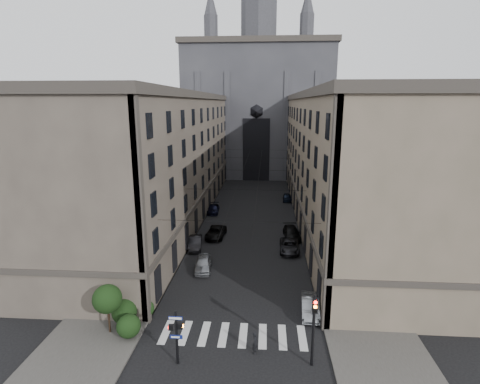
% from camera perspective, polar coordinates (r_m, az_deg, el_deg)
% --- Properties ---
extents(ground, '(260.00, 260.00, 0.00)m').
position_cam_1_polar(ground, '(26.77, -2.08, -26.95)').
color(ground, black).
rests_on(ground, ground).
extents(sidewalk_left, '(7.00, 80.00, 0.15)m').
position_cam_1_polar(sidewalk_left, '(60.23, -8.41, -3.38)').
color(sidewalk_left, '#383533').
rests_on(sidewalk_left, ground).
extents(sidewalk_right, '(7.00, 80.00, 0.15)m').
position_cam_1_polar(sidewalk_right, '(59.42, 11.83, -3.76)').
color(sidewalk_right, '#383533').
rests_on(sidewalk_right, ground).
extents(zebra_crossing, '(11.00, 3.20, 0.01)m').
position_cam_1_polar(zebra_crossing, '(30.73, -1.02, -20.92)').
color(zebra_crossing, beige).
rests_on(zebra_crossing, ground).
extents(building_left, '(13.60, 60.60, 18.85)m').
position_cam_1_polar(building_left, '(58.97, -11.52, 5.37)').
color(building_left, '#484037').
rests_on(building_left, ground).
extents(building_right, '(13.60, 60.60, 18.85)m').
position_cam_1_polar(building_right, '(57.91, 15.16, 5.03)').
color(building_right, brown).
rests_on(building_right, ground).
extents(gothic_tower, '(35.00, 23.00, 58.00)m').
position_cam_1_polar(gothic_tower, '(95.25, 2.75, 13.69)').
color(gothic_tower, '#2D2D33').
rests_on(gothic_tower, ground).
extents(pedestrian_signal_left, '(1.02, 0.38, 4.00)m').
position_cam_1_polar(pedestrian_signal_left, '(27.08, -9.68, -20.47)').
color(pedestrian_signal_left, black).
rests_on(pedestrian_signal_left, ground).
extents(traffic_light_right, '(0.34, 0.50, 5.20)m').
position_cam_1_polar(traffic_light_right, '(26.47, 11.19, -18.92)').
color(traffic_light_right, black).
rests_on(traffic_light_right, ground).
extents(shrub_cluster, '(3.90, 4.40, 3.90)m').
position_cam_1_polar(shrub_cluster, '(31.65, -17.68, -16.67)').
color(shrub_cluster, black).
rests_on(shrub_cluster, sidewalk_left).
extents(tram_wires, '(14.00, 60.00, 0.43)m').
position_cam_1_polar(tram_wires, '(56.85, 1.67, 3.20)').
color(tram_wires, black).
rests_on(tram_wires, ground).
extents(car_left_near, '(2.09, 4.39, 1.45)m').
position_cam_1_polar(car_left_near, '(40.57, -5.63, -10.82)').
color(car_left_near, gray).
rests_on(car_left_near, ground).
extents(car_left_midnear, '(2.11, 4.55, 1.45)m').
position_cam_1_polar(car_left_midnear, '(46.37, -6.85, -7.67)').
color(car_left_midnear, black).
rests_on(car_left_midnear, ground).
extents(car_left_midfar, '(2.60, 5.03, 1.36)m').
position_cam_1_polar(car_left_midfar, '(49.79, -3.71, -6.15)').
color(car_left_midfar, black).
rests_on(car_left_midfar, ground).
extents(car_left_far, '(2.00, 4.47, 1.27)m').
position_cam_1_polar(car_left_far, '(60.63, -4.09, -2.60)').
color(car_left_far, black).
rests_on(car_left_far, ground).
extents(car_right_near, '(1.71, 4.27, 1.38)m').
position_cam_1_polar(car_right_near, '(33.41, 10.65, -16.71)').
color(car_right_near, slate).
rests_on(car_right_near, ground).
extents(car_right_midnear, '(2.38, 4.95, 1.36)m').
position_cam_1_polar(car_right_midnear, '(45.54, 7.53, -8.15)').
color(car_right_midnear, black).
rests_on(car_right_midnear, ground).
extents(car_right_midfar, '(2.34, 5.04, 1.43)m').
position_cam_1_polar(car_right_midfar, '(49.86, 7.88, -6.19)').
color(car_right_midfar, black).
rests_on(car_right_midfar, ground).
extents(car_right_far, '(1.69, 3.92, 1.32)m').
position_cam_1_polar(car_right_far, '(68.25, 7.21, -0.83)').
color(car_right_far, black).
rests_on(car_right_far, ground).
extents(pedestrian, '(0.51, 0.66, 1.62)m').
position_cam_1_polar(pedestrian, '(28.55, 2.34, -21.97)').
color(pedestrian, black).
rests_on(pedestrian, ground).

